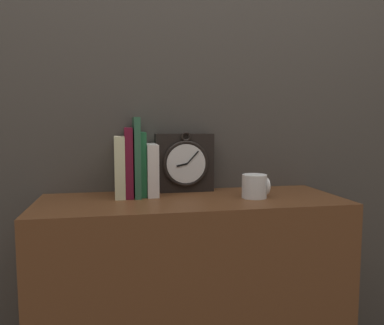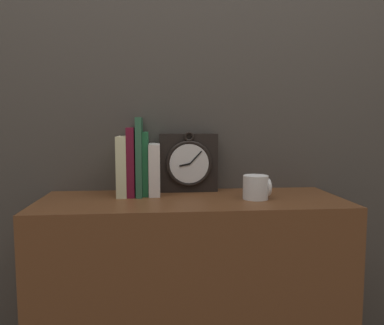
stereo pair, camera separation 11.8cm
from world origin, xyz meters
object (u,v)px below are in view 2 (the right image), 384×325
(book_slot0_cream, at_px, (123,166))
(book_slot1_maroon, at_px, (132,161))
(book_slot2_green, at_px, (139,156))
(book_slot4_white, at_px, (154,169))
(mug, at_px, (257,187))
(book_slot3_green, at_px, (146,163))
(clock, at_px, (189,163))

(book_slot0_cream, height_order, book_slot1_maroon, book_slot1_maroon)
(book_slot2_green, distance_m, book_slot4_white, 0.07)
(book_slot2_green, bearing_deg, mug, -17.16)
(book_slot1_maroon, bearing_deg, book_slot2_green, -5.24)
(book_slot2_green, bearing_deg, book_slot3_green, 28.27)
(book_slot2_green, bearing_deg, book_slot1_maroon, 174.76)
(book_slot4_white, bearing_deg, book_slot1_maroon, -177.73)
(book_slot0_cream, bearing_deg, book_slot4_white, 2.65)
(book_slot1_maroon, height_order, book_slot3_green, book_slot1_maroon)
(book_slot2_green, height_order, book_slot4_white, book_slot2_green)
(book_slot1_maroon, xyz_separation_m, book_slot4_white, (0.08, 0.00, -0.03))
(book_slot1_maroon, bearing_deg, book_slot3_green, 10.05)
(book_slot0_cream, xyz_separation_m, book_slot3_green, (0.08, 0.01, 0.01))
(book_slot3_green, relative_size, mug, 2.45)
(book_slot4_white, relative_size, mug, 1.99)
(book_slot0_cream, height_order, mug, book_slot0_cream)
(book_slot4_white, distance_m, mug, 0.35)
(book_slot4_white, bearing_deg, mug, -20.45)
(book_slot1_maroon, distance_m, book_slot3_green, 0.05)
(clock, distance_m, book_slot2_green, 0.18)
(clock, relative_size, book_slot1_maroon, 0.94)
(book_slot3_green, relative_size, book_slot4_white, 1.23)
(book_slot2_green, distance_m, mug, 0.40)
(book_slot3_green, bearing_deg, book_slot4_white, -10.07)
(clock, distance_m, book_slot4_white, 0.13)
(book_slot4_white, bearing_deg, book_slot0_cream, -177.35)
(clock, height_order, book_slot2_green, book_slot2_green)
(book_slot0_cream, bearing_deg, book_slot1_maroon, 3.62)
(book_slot4_white, height_order, mug, book_slot4_white)
(clock, height_order, book_slot1_maroon, book_slot1_maroon)
(book_slot3_green, height_order, mug, book_slot3_green)
(book_slot2_green, relative_size, book_slot4_white, 1.51)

